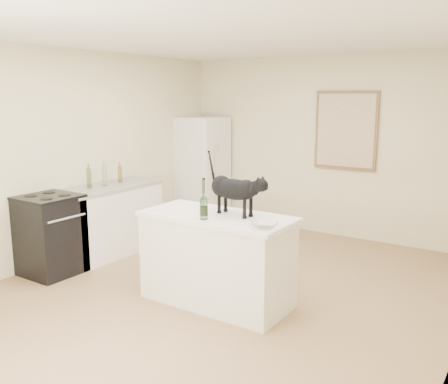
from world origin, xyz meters
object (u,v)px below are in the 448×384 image
black_cat (234,192)px  wine_bottle (204,201)px  stove (51,236)px  fridge (202,170)px  glass_bowl (265,225)px

black_cat → wine_bottle: size_ratio=1.87×
stove → wine_bottle: 2.15m
fridge → wine_bottle: size_ratio=4.97×
stove → fridge: bearing=90.0°
fridge → glass_bowl: bearing=-45.6°
glass_bowl → fridge: bearing=134.4°
stove → fridge: 2.98m
stove → black_cat: bearing=12.5°
stove → black_cat: 2.34m
fridge → black_cat: fridge is taller
fridge → black_cat: bearing=-48.4°
black_cat → glass_bowl: 0.59m
black_cat → glass_bowl: bearing=-21.3°
stove → wine_bottle: wine_bottle is taller
stove → black_cat: black_cat is taller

